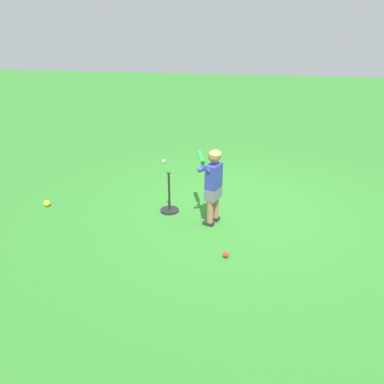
{
  "coord_description": "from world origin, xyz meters",
  "views": [
    {
      "loc": [
        -4.98,
        -0.36,
        2.46
      ],
      "look_at": [
        -0.54,
        0.59,
        0.45
      ],
      "focal_mm": 33.32,
      "sensor_mm": 36.0,
      "label": 1
    }
  ],
  "objects_px": {
    "child_batter": "(212,180)",
    "play_ball_far_left": "(226,255)",
    "play_ball_near_batter": "(164,161)",
    "play_ball_by_bucket": "(47,203)",
    "batting_tee": "(170,205)"
  },
  "relations": [
    {
      "from": "play_ball_near_batter",
      "to": "play_ball_by_bucket",
      "type": "relative_size",
      "value": 0.72
    },
    {
      "from": "play_ball_far_left",
      "to": "batting_tee",
      "type": "distance_m",
      "value": 1.44
    },
    {
      "from": "play_ball_near_batter",
      "to": "play_ball_far_left",
      "type": "xyz_separation_m",
      "value": [
        -3.17,
        -1.7,
        0.0
      ]
    },
    {
      "from": "batting_tee",
      "to": "play_ball_far_left",
      "type": "bearing_deg",
      "value": -136.45
    },
    {
      "from": "play_ball_far_left",
      "to": "play_ball_by_bucket",
      "type": "xyz_separation_m",
      "value": [
        0.8,
        2.91,
        0.01
      ]
    },
    {
      "from": "batting_tee",
      "to": "play_ball_by_bucket",
      "type": "bearing_deg",
      "value": 97.01
    },
    {
      "from": "play_ball_near_batter",
      "to": "play_ball_by_bucket",
      "type": "distance_m",
      "value": 2.65
    },
    {
      "from": "child_batter",
      "to": "play_ball_far_left",
      "type": "xyz_separation_m",
      "value": [
        -0.84,
        -0.31,
        -0.61
      ]
    },
    {
      "from": "play_ball_near_batter",
      "to": "batting_tee",
      "type": "distance_m",
      "value": 2.25
    },
    {
      "from": "child_batter",
      "to": "play_ball_far_left",
      "type": "height_order",
      "value": "child_batter"
    },
    {
      "from": "child_batter",
      "to": "batting_tee",
      "type": "bearing_deg",
      "value": 73.7
    },
    {
      "from": "play_ball_near_batter",
      "to": "play_ball_far_left",
      "type": "distance_m",
      "value": 3.6
    },
    {
      "from": "child_batter",
      "to": "play_ball_near_batter",
      "type": "height_order",
      "value": "child_batter"
    },
    {
      "from": "child_batter",
      "to": "play_ball_by_bucket",
      "type": "bearing_deg",
      "value": 90.85
    },
    {
      "from": "child_batter",
      "to": "batting_tee",
      "type": "height_order",
      "value": "child_batter"
    }
  ]
}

